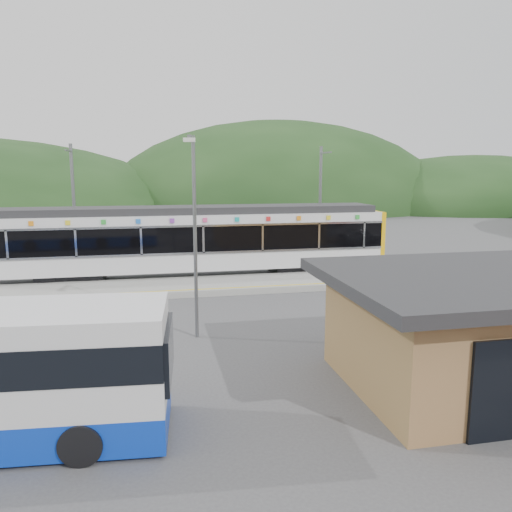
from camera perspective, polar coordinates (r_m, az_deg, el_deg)
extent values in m
plane|color=#4C4C4F|center=(20.88, -3.46, -5.76)|extent=(120.00, 120.00, 0.00)
ellipsoid|color=#1E3D19|center=(76.49, 2.52, 5.48)|extent=(52.00, 39.00, 26.00)
ellipsoid|color=#1E3D19|center=(83.29, 23.41, 5.04)|extent=(44.00, 33.00, 16.00)
cube|color=#9E9E99|center=(24.01, -4.61, -3.36)|extent=(26.00, 3.20, 0.30)
cube|color=yellow|center=(22.72, -4.20, -3.70)|extent=(26.00, 0.10, 0.01)
cube|color=black|center=(26.75, -20.29, -2.26)|extent=(3.20, 2.20, 0.56)
cube|color=black|center=(27.61, 5.14, -1.33)|extent=(3.20, 2.20, 0.56)
cube|color=silver|center=(26.38, -7.40, -0.26)|extent=(20.00, 2.90, 0.92)
cube|color=black|center=(26.20, -7.46, 2.30)|extent=(20.00, 2.96, 1.45)
cube|color=silver|center=(24.82, -7.15, 0.32)|extent=(20.00, 0.05, 0.10)
cube|color=silver|center=(24.64, -7.22, 3.42)|extent=(20.00, 0.05, 0.10)
cube|color=silver|center=(26.10, -7.50, 4.37)|extent=(20.00, 2.90, 0.45)
cube|color=#2D2D30|center=(26.07, -7.52, 5.25)|extent=(19.40, 2.50, 0.36)
cube|color=yellow|center=(28.82, 13.06, 2.14)|extent=(0.24, 2.92, 3.00)
cube|color=silver|center=(25.50, -26.59, 1.15)|extent=(0.10, 0.05, 1.35)
cube|color=silver|center=(24.90, -19.91, 1.42)|extent=(0.10, 0.05, 1.35)
cube|color=silver|center=(24.65, -12.99, 1.67)|extent=(0.10, 0.05, 1.35)
cube|color=silver|center=(24.76, -6.03, 1.90)|extent=(0.10, 0.05, 1.35)
cube|color=silver|center=(25.24, 0.76, 2.10)|extent=(0.10, 0.05, 1.35)
cube|color=silver|center=(26.05, 7.22, 2.26)|extent=(0.10, 0.05, 1.35)
cube|color=silver|center=(26.97, 12.25, 2.37)|extent=(0.10, 0.05, 1.35)
cube|color=orange|center=(25.14, -24.32, 3.41)|extent=(0.22, 0.04, 0.22)
cube|color=yellow|center=(24.84, -20.71, 3.57)|extent=(0.22, 0.04, 0.22)
cube|color=green|center=(24.65, -17.03, 3.73)|extent=(0.22, 0.04, 0.22)
cube|color=blue|center=(24.55, -13.31, 3.87)|extent=(0.22, 0.04, 0.22)
cube|color=purple|center=(24.56, -9.57, 4.00)|extent=(0.22, 0.04, 0.22)
cube|color=#E54C8C|center=(24.67, -5.84, 4.11)|extent=(0.22, 0.04, 0.22)
cube|color=#19A5A5|center=(24.89, -2.17, 4.20)|extent=(0.22, 0.04, 0.22)
cube|color=red|center=(25.21, 1.43, 4.27)|extent=(0.22, 0.04, 0.22)
cube|color=orange|center=(25.62, 4.92, 4.33)|extent=(0.22, 0.04, 0.22)
cube|color=yellow|center=(26.12, 8.30, 4.36)|extent=(0.22, 0.04, 0.22)
cube|color=green|center=(26.72, 11.53, 4.38)|extent=(0.22, 0.04, 0.22)
cylinder|color=slate|center=(28.89, -20.05, 5.02)|extent=(0.18, 0.18, 7.00)
cube|color=slate|center=(28.04, -20.65, 11.21)|extent=(0.08, 1.80, 0.08)
cylinder|color=slate|center=(30.25, 7.32, 5.70)|extent=(0.18, 0.18, 7.00)
cube|color=slate|center=(29.45, 7.97, 11.62)|extent=(0.08, 1.80, 0.08)
cube|color=olive|center=(14.69, 26.38, -7.96)|extent=(8.00, 5.00, 2.70)
cube|color=#2D2D30|center=(14.33, 26.83, -2.22)|extent=(9.20, 6.20, 0.30)
cube|color=black|center=(11.71, 26.22, -13.67)|extent=(1.40, 0.08, 2.20)
cylinder|color=black|center=(11.61, -18.20, -17.03)|extent=(1.04, 2.52, 0.84)
cylinder|color=slate|center=(16.48, -6.97, 1.88)|extent=(0.12, 0.12, 6.67)
cube|color=slate|center=(15.86, -7.06, 13.25)|extent=(0.33, 1.11, 0.12)
cube|color=silver|center=(15.36, -6.89, 13.04)|extent=(0.38, 0.24, 0.12)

